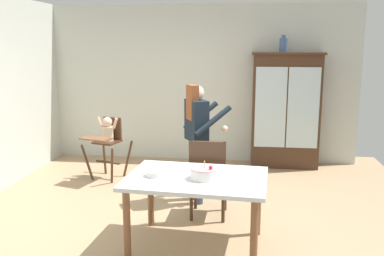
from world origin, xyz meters
TOP-DOWN VIEW (x-y plane):
  - ground_plane at (0.00, 0.00)m, footprint 6.24×6.24m
  - wall_back at (0.00, 2.63)m, footprint 5.32×0.06m
  - china_cabinet at (1.44, 2.37)m, footprint 1.15×0.48m
  - ceramic_vase at (1.36, 2.37)m, footprint 0.13×0.13m
  - high_chair_with_toddler at (-1.28, 1.35)m, footprint 0.71×0.79m
  - adult_person at (0.18, 0.56)m, footprint 0.66×0.65m
  - dining_table at (0.32, -0.68)m, footprint 1.44×1.05m
  - birthday_cake at (0.40, -0.73)m, footprint 0.28×0.28m
  - serving_bowl at (-0.10, -0.71)m, footprint 0.18×0.18m
  - dining_chair_far_side at (0.37, 0.02)m, footprint 0.45×0.45m

SIDE VIEW (x-z plane):
  - ground_plane at x=0.00m, z-range 0.00..0.00m
  - dining_chair_far_side at x=0.37m, z-range 0.08..1.04m
  - dining_table at x=0.32m, z-range 0.27..1.01m
  - high_chair_with_toddler at x=-1.28m, z-range 0.18..1.13m
  - serving_bowl at x=-0.10m, z-range 0.74..0.79m
  - birthday_cake at x=0.40m, z-range 0.70..0.89m
  - china_cabinet at x=1.44m, z-range 0.01..1.90m
  - adult_person at x=0.18m, z-range 0.20..1.73m
  - wall_back at x=0.00m, z-range 0.00..2.70m
  - ceramic_vase at x=1.36m, z-range 1.88..2.15m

